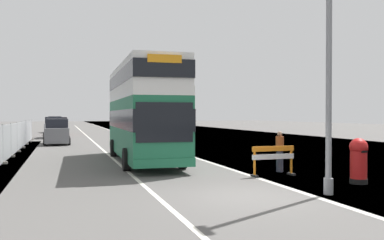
% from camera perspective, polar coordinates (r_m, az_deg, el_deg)
% --- Properties ---
extents(ground, '(140.00, 280.00, 0.10)m').
position_cam_1_polar(ground, '(13.07, 9.35, -10.28)').
color(ground, '#565451').
extents(double_decker_bus, '(3.00, 11.04, 4.94)m').
position_cam_1_polar(double_decker_bus, '(21.66, -6.79, 1.24)').
color(double_decker_bus, '#1E6B47').
rests_on(double_decker_bus, ground).
extents(lamppost_foreground, '(0.29, 0.70, 8.68)m').
position_cam_1_polar(lamppost_foreground, '(13.43, 18.31, 7.79)').
color(lamppost_foreground, gray).
rests_on(lamppost_foreground, ground).
extents(red_pillar_postbox, '(0.64, 0.64, 1.61)m').
position_cam_1_polar(red_pillar_postbox, '(15.88, 21.92, -4.95)').
color(red_pillar_postbox, black).
rests_on(red_pillar_postbox, ground).
extents(roadworks_barrier, '(1.84, 0.48, 1.19)m').
position_cam_1_polar(roadworks_barrier, '(16.85, 11.10, -4.98)').
color(roadworks_barrier, orange).
rests_on(roadworks_barrier, ground).
extents(construction_site_fence, '(0.44, 24.00, 1.96)m').
position_cam_1_polar(construction_site_fence, '(30.99, -22.64, -2.08)').
color(construction_site_fence, '#A8AAAD').
rests_on(construction_site_fence, ground).
extents(car_oncoming_near, '(2.05, 4.38, 2.09)m').
position_cam_1_polar(car_oncoming_near, '(35.72, -18.05, -1.62)').
color(car_oncoming_near, slate).
rests_on(car_oncoming_near, ground).
extents(car_receding_mid, '(1.95, 4.19, 2.19)m').
position_cam_1_polar(car_receding_mid, '(45.58, -18.49, -1.04)').
color(car_receding_mid, gray).
rests_on(car_receding_mid, ground).
extents(car_receding_far, '(1.95, 3.83, 2.12)m').
position_cam_1_polar(car_receding_far, '(52.33, -17.69, -0.84)').
color(car_receding_far, maroon).
rests_on(car_receding_far, ground).
extents(car_far_side, '(1.96, 4.44, 2.19)m').
position_cam_1_polar(car_far_side, '(59.09, -18.31, -0.63)').
color(car_far_side, slate).
rests_on(car_far_side, ground).
extents(pedestrian_at_kerb, '(0.34, 0.34, 1.73)m').
position_cam_1_polar(pedestrian_at_kerb, '(18.09, 11.96, -4.25)').
color(pedestrian_at_kerb, '#2D3342').
rests_on(pedestrian_at_kerb, ground).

